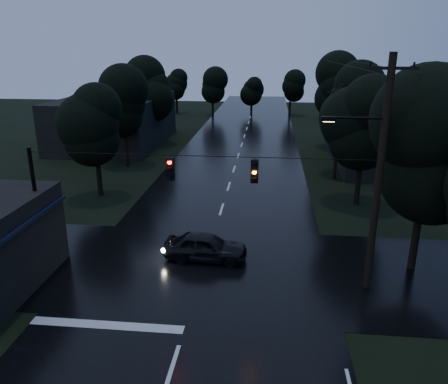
# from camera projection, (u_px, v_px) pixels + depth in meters

# --- Properties ---
(main_road) EXTENTS (12.00, 120.00, 0.02)m
(main_road) POSITION_uv_depth(u_px,v_px,m) (234.00, 169.00, 38.15)
(main_road) COLOR black
(main_road) RESTS_ON ground
(cross_street) EXTENTS (60.00, 9.00, 0.02)m
(cross_street) POSITION_uv_depth(u_px,v_px,m) (204.00, 267.00, 21.16)
(cross_street) COLOR black
(cross_street) RESTS_ON ground
(building_far_right) EXTENTS (10.00, 14.00, 4.40)m
(building_far_right) POSITION_uv_depth(u_px,v_px,m) (390.00, 139.00, 39.84)
(building_far_right) COLOR black
(building_far_right) RESTS_ON ground
(building_far_left) EXTENTS (10.00, 16.00, 5.00)m
(building_far_left) POSITION_uv_depth(u_px,v_px,m) (116.00, 120.00, 48.18)
(building_far_left) COLOR black
(building_far_left) RESTS_ON ground
(utility_pole_main) EXTENTS (3.50, 0.30, 10.00)m
(utility_pole_main) POSITION_uv_depth(u_px,v_px,m) (377.00, 173.00, 17.82)
(utility_pole_main) COLOR black
(utility_pole_main) RESTS_ON ground
(utility_pole_far) EXTENTS (2.00, 0.30, 7.50)m
(utility_pole_far) POSITION_uv_depth(u_px,v_px,m) (338.00, 131.00, 34.21)
(utility_pole_far) COLOR black
(utility_pole_far) RESTS_ON ground
(anchor_pole_left) EXTENTS (0.18, 0.18, 6.00)m
(anchor_pole_left) POSITION_uv_depth(u_px,v_px,m) (38.00, 211.00, 20.01)
(anchor_pole_left) COLOR black
(anchor_pole_left) RESTS_ON ground
(span_signals) EXTENTS (15.00, 0.37, 1.12)m
(span_signals) POSITION_uv_depth(u_px,v_px,m) (211.00, 169.00, 18.50)
(span_signals) COLOR black
(span_signals) RESTS_ON ground
(tree_corner_near) EXTENTS (4.48, 4.48, 9.44)m
(tree_corner_near) POSITION_uv_depth(u_px,v_px,m) (429.00, 147.00, 19.22)
(tree_corner_near) COLOR black
(tree_corner_near) RESTS_ON ground
(tree_left_a) EXTENTS (3.92, 3.92, 8.26)m
(tree_left_a) POSITION_uv_depth(u_px,v_px,m) (94.00, 123.00, 29.84)
(tree_left_a) COLOR black
(tree_left_a) RESTS_ON ground
(tree_left_b) EXTENTS (4.20, 4.20, 8.85)m
(tree_left_b) POSITION_uv_depth(u_px,v_px,m) (123.00, 103.00, 37.33)
(tree_left_b) COLOR black
(tree_left_b) RESTS_ON ground
(tree_left_c) EXTENTS (4.48, 4.48, 9.44)m
(tree_left_c) POSITION_uv_depth(u_px,v_px,m) (147.00, 88.00, 46.70)
(tree_left_c) COLOR black
(tree_left_c) RESTS_ON ground
(tree_right_a) EXTENTS (4.20, 4.20, 8.85)m
(tree_right_a) POSITION_uv_depth(u_px,v_px,m) (364.00, 122.00, 27.93)
(tree_right_a) COLOR black
(tree_right_a) RESTS_ON ground
(tree_right_b) EXTENTS (4.48, 4.48, 9.44)m
(tree_right_b) POSITION_uv_depth(u_px,v_px,m) (353.00, 101.00, 35.30)
(tree_right_b) COLOR black
(tree_right_b) RESTS_ON ground
(tree_right_c) EXTENTS (4.76, 4.76, 10.03)m
(tree_right_c) POSITION_uv_depth(u_px,v_px,m) (342.00, 86.00, 44.56)
(tree_right_c) COLOR black
(tree_right_c) RESTS_ON ground
(car) EXTENTS (4.21, 1.89, 1.40)m
(car) POSITION_uv_depth(u_px,v_px,m) (206.00, 247.00, 21.76)
(car) COLOR black
(car) RESTS_ON ground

